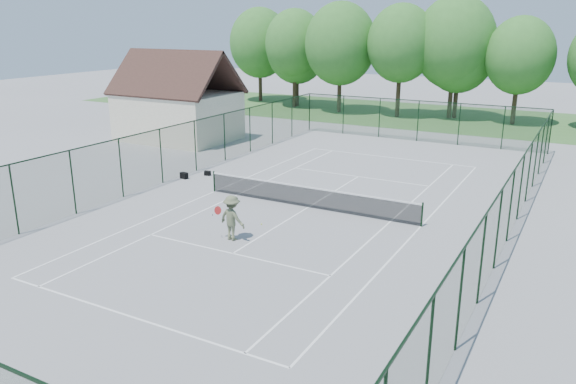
{
  "coord_description": "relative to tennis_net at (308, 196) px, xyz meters",
  "views": [
    {
      "loc": [
        11.43,
        -22.8,
        8.48
      ],
      "look_at": [
        0.0,
        -2.0,
        1.3
      ],
      "focal_mm": 35.0,
      "sensor_mm": 36.0,
      "label": 1
    }
  ],
  "objects": [
    {
      "name": "court_lines",
      "position": [
        0.0,
        0.0,
        -0.57
      ],
      "size": [
        11.05,
        23.85,
        0.01
      ],
      "color": "white",
      "rests_on": "ground"
    },
    {
      "name": "ground",
      "position": [
        0.0,
        0.0,
        -0.58
      ],
      "size": [
        140.0,
        140.0,
        0.0
      ],
      "primitive_type": "plane",
      "color": "gray",
      "rests_on": "ground"
    },
    {
      "name": "utility_building",
      "position": [
        -16.0,
        10.0,
        2.54
      ],
      "size": [
        8.6,
        6.27,
        6.63
      ],
      "color": "#F4E8CA",
      "rests_on": "ground"
    },
    {
      "name": "tennis_net",
      "position": [
        0.0,
        0.0,
        0.0
      ],
      "size": [
        11.08,
        0.08,
        1.1
      ],
      "color": "black",
      "rests_on": "ground"
    },
    {
      "name": "fence_enclosure",
      "position": [
        0.0,
        0.0,
        0.98
      ],
      "size": [
        18.05,
        36.05,
        3.02
      ],
      "color": "#1B3C21",
      "rests_on": "ground"
    },
    {
      "name": "tree_line_far",
      "position": [
        0.0,
        30.0,
        5.42
      ],
      "size": [
        39.4,
        6.4,
        9.7
      ],
      "color": "#3D2A1D",
      "rests_on": "ground"
    },
    {
      "name": "tennis_player",
      "position": [
        -0.82,
        -5.19,
        0.36
      ],
      "size": [
        2.04,
        0.93,
        1.87
      ],
      "color": "#5C6345",
      "rests_on": "ground"
    },
    {
      "name": "sports_bag_a",
      "position": [
        -8.51,
        1.24,
        -0.4
      ],
      "size": [
        0.48,
        0.33,
        0.35
      ],
      "primitive_type": "cube",
      "rotation": [
        0.0,
        0.0,
        -0.16
      ],
      "color": "black",
      "rests_on": "ground"
    },
    {
      "name": "sports_bag_b",
      "position": [
        -7.75,
        2.43,
        -0.44
      ],
      "size": [
        0.38,
        0.28,
        0.27
      ],
      "primitive_type": "cube",
      "rotation": [
        0.0,
        0.0,
        0.2
      ],
      "color": "black",
      "rests_on": "ground"
    },
    {
      "name": "grass_far",
      "position": [
        0.0,
        30.0,
        -0.57
      ],
      "size": [
        80.0,
        16.0,
        0.01
      ],
      "primitive_type": "cube",
      "color": "#417034",
      "rests_on": "ground"
    }
  ]
}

